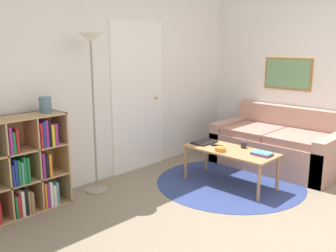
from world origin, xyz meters
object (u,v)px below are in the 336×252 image
Objects in this scene: couch at (279,146)px; coffee_table at (230,153)px; floor_lamp at (92,62)px; cup at (244,145)px; vase_on_shelf at (45,105)px; bowl at (220,149)px; bookshelf at (17,169)px; laptop at (204,142)px.

coffee_table is (-1.09, 0.08, 0.12)m from couch.
floor_lamp is 2.87m from couch.
cup is 0.46× the size of vase_on_shelf.
cup is (0.32, -0.13, 0.01)m from bowl.
couch is 0.94m from cup.
bookshelf is at bearing 152.95° from coffee_table.
coffee_table is at bearing -31.51° from vase_on_shelf.
bookshelf is at bearing -179.58° from vase_on_shelf.
coffee_table is at bearing -92.80° from laptop.
vase_on_shelf is (-0.54, 0.08, -0.43)m from floor_lamp.
cup reaches higher than coffee_table.
cup is at bearing -73.25° from laptop.
couch is 1.46× the size of coffee_table.
floor_lamp is 1.09× the size of couch.
coffee_table is at bearing 155.58° from cup.
coffee_table is at bearing 175.58° from couch.
couch is (2.35, -1.11, -1.23)m from floor_lamp.
couch is (3.25, -1.19, -0.18)m from bookshelf.
couch reaches higher than laptop.
vase_on_shelf reaches higher than coffee_table.
bowl reaches higher than coffee_table.
floor_lamp reaches higher than vase_on_shelf.
coffee_table is at bearing -18.14° from bowl.
bookshelf is 0.72m from vase_on_shelf.
cup is at bearing 179.62° from couch.
floor_lamp is 2.08m from cup.
couch is 3.23m from vase_on_shelf.
bookshelf is at bearing 152.35° from bowl.
bowl is (-1.23, 0.13, 0.19)m from couch.
floor_lamp is 10.90× the size of vase_on_shelf.
vase_on_shelf reaches higher than couch.
vase_on_shelf is at bearing 0.42° from bookshelf.
bookshelf is 6.00× the size of vase_on_shelf.
coffee_table is 3.61× the size of laptop.
cup is (2.33, -1.18, 0.02)m from bookshelf.
couch reaches higher than bowl.
vase_on_shelf is at bearing 147.45° from bowl.
couch is at bearing -6.10° from bowl.
vase_on_shelf reaches higher than bookshelf.
bowl is at bearing -41.23° from floor_lamp.
coffee_table is 0.43m from laptop.
coffee_table is 0.17m from bowl.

